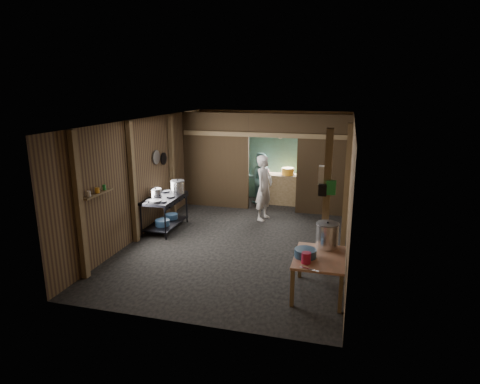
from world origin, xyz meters
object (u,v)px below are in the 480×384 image
(prep_table, at_px, (319,275))
(stock_pot, at_px, (327,236))
(gas_range, at_px, (165,213))
(cook, at_px, (264,188))
(pink_bucket, at_px, (306,258))
(stove_pot_large, at_px, (178,187))
(yellow_tub, at_px, (288,171))

(prep_table, xyz_separation_m, stock_pot, (0.08, 0.41, 0.53))
(gas_range, bearing_deg, stock_pot, -25.02)
(stock_pot, distance_m, cook, 3.56)
(gas_range, bearing_deg, pink_bucket, -35.26)
(stove_pot_large, bearing_deg, prep_table, -36.04)
(pink_bucket, bearing_deg, stove_pot_large, 139.28)
(gas_range, height_order, stove_pot_large, stove_pot_large)
(prep_table, bearing_deg, stock_pot, 78.75)
(prep_table, height_order, stock_pot, stock_pot)
(prep_table, relative_size, cook, 0.67)
(gas_range, relative_size, yellow_tub, 3.81)
(pink_bucket, bearing_deg, cook, 110.64)
(stove_pot_large, height_order, yellow_tub, stove_pot_large)
(stove_pot_large, distance_m, pink_bucket, 4.43)
(stove_pot_large, relative_size, cook, 0.20)
(gas_range, height_order, stock_pot, stock_pot)
(stove_pot_large, distance_m, cook, 2.14)
(pink_bucket, bearing_deg, stock_pot, 69.71)
(yellow_tub, bearing_deg, stove_pot_large, -132.15)
(stove_pot_large, height_order, pink_bucket, stove_pot_large)
(yellow_tub, relative_size, cook, 0.22)
(pink_bucket, bearing_deg, prep_table, 59.27)
(gas_range, height_order, yellow_tub, yellow_tub)
(cook, bearing_deg, yellow_tub, 2.27)
(pink_bucket, xyz_separation_m, yellow_tub, (-1.08, 5.39, 0.22))
(prep_table, relative_size, pink_bucket, 6.33)
(gas_range, height_order, pink_bucket, pink_bucket)
(gas_range, height_order, cook, cook)
(gas_range, relative_size, stock_pot, 2.99)
(gas_range, xyz_separation_m, stove_pot_large, (0.17, 0.40, 0.54))
(pink_bucket, height_order, cook, cook)
(stock_pot, xyz_separation_m, cook, (-1.71, 3.12, -0.03))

